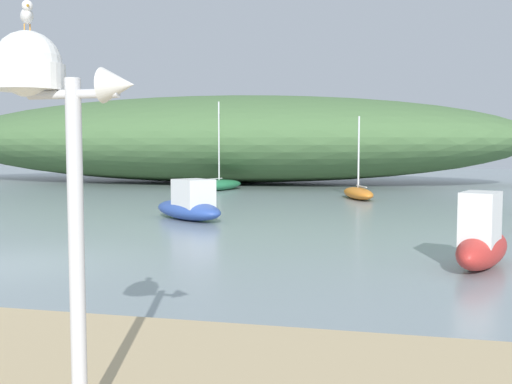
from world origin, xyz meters
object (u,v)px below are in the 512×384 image
at_px(motorboat_west_reach, 482,241).
at_px(sailboat_far_right, 358,193).
at_px(seagull_on_radar, 27,14).
at_px(mast_structure, 43,101).
at_px(motorboat_off_point, 190,205).
at_px(sailboat_far_left, 219,185).

xyz_separation_m(motorboat_west_reach, sailboat_far_right, (-3.23, 15.38, -0.26)).
relative_size(seagull_on_radar, sailboat_far_right, 0.07).
relative_size(mast_structure, motorboat_west_reach, 1.13).
height_order(mast_structure, motorboat_west_reach, mast_structure).
relative_size(sailboat_far_right, motorboat_off_point, 1.11).
height_order(seagull_on_radar, sailboat_far_right, sailboat_far_right).
distance_m(mast_structure, motorboat_west_reach, 9.58).
distance_m(motorboat_west_reach, sailboat_far_left, 22.30).
bearing_deg(mast_structure, sailboat_far_right, 87.31).
bearing_deg(motorboat_off_point, sailboat_far_left, 102.23).
xyz_separation_m(mast_structure, seagull_on_radar, (-0.11, -0.01, 0.65)).
bearing_deg(mast_structure, sailboat_far_left, 103.71).
bearing_deg(sailboat_far_left, sailboat_far_right, -26.83).
xyz_separation_m(mast_structure, motorboat_off_point, (-3.89, 14.47, -2.26)).
bearing_deg(sailboat_far_right, motorboat_off_point, -118.62).
bearing_deg(sailboat_far_left, motorboat_west_reach, -60.20).
height_order(motorboat_west_reach, sailboat_far_right, sailboat_far_right).
xyz_separation_m(motorboat_west_reach, sailboat_far_left, (-11.08, 19.35, -0.23)).
bearing_deg(motorboat_west_reach, sailboat_far_left, 119.80).
bearing_deg(sailboat_far_left, mast_structure, -76.29).
height_order(mast_structure, sailboat_far_left, sailboat_far_left).
bearing_deg(seagull_on_radar, motorboat_west_reach, 61.65).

